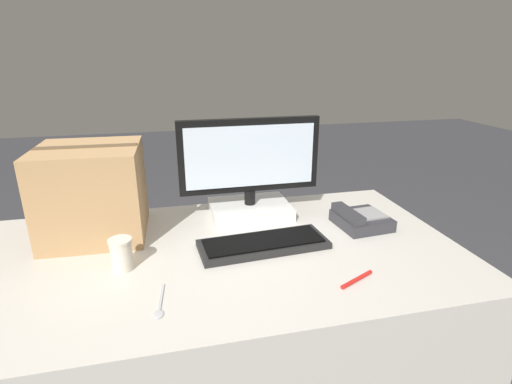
# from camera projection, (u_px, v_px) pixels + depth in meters

# --- Properties ---
(office_desk) EXTENTS (1.80, 0.90, 0.72)m
(office_desk) POSITION_uv_depth(u_px,v_px,m) (201.00, 342.00, 1.45)
(office_desk) COLOR beige
(office_desk) RESTS_ON ground_plane
(monitor) EXTENTS (0.56, 0.24, 0.40)m
(monitor) POSITION_uv_depth(u_px,v_px,m) (250.00, 178.00, 1.59)
(monitor) COLOR white
(monitor) RESTS_ON office_desk
(keyboard) EXTENTS (0.45, 0.20, 0.03)m
(keyboard) POSITION_uv_depth(u_px,v_px,m) (263.00, 244.00, 1.37)
(keyboard) COLOR black
(keyboard) RESTS_ON office_desk
(desk_phone) EXTENTS (0.20, 0.20, 0.07)m
(desk_phone) POSITION_uv_depth(u_px,v_px,m) (360.00, 219.00, 1.53)
(desk_phone) COLOR #2D2D33
(desk_phone) RESTS_ON office_desk
(paper_cup_right) EXTENTS (0.07, 0.07, 0.10)m
(paper_cup_right) POSITION_uv_depth(u_px,v_px,m) (122.00, 254.00, 1.22)
(paper_cup_right) COLOR beige
(paper_cup_right) RESTS_ON office_desk
(spoon) EXTENTS (0.03, 0.16, 0.00)m
(spoon) POSITION_uv_depth(u_px,v_px,m) (160.00, 307.00, 1.05)
(spoon) COLOR #B2B2B7
(spoon) RESTS_ON office_desk
(cardboard_box) EXTENTS (0.36, 0.34, 0.33)m
(cardboard_box) POSITION_uv_depth(u_px,v_px,m) (93.00, 192.00, 1.42)
(cardboard_box) COLOR tan
(cardboard_box) RESTS_ON office_desk
(pen_marker) EXTENTS (0.13, 0.07, 0.01)m
(pen_marker) POSITION_uv_depth(u_px,v_px,m) (357.00, 279.00, 1.17)
(pen_marker) COLOR red
(pen_marker) RESTS_ON office_desk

